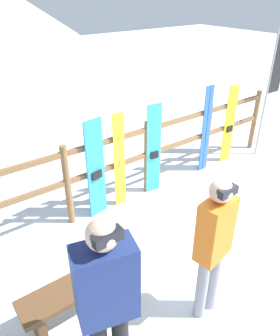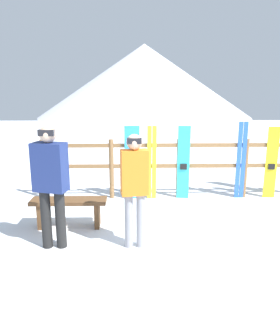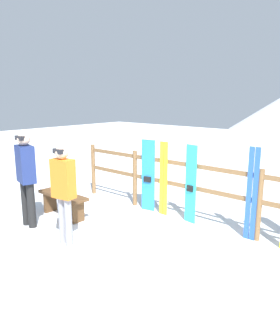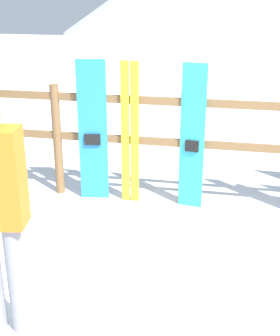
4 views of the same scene
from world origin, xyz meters
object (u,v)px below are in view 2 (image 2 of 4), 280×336
Objects in this scene: ski_pair_yellow at (152,163)px; person_orange at (134,182)px; snowboard_yellow at (271,163)px; person_navy at (51,179)px; snowboard_cyan at (183,163)px; bench at (69,207)px; snowboard_blue at (132,163)px; ski_pair_blue at (241,161)px.

person_orange is at bearing -99.56° from ski_pair_yellow.
snowboard_yellow is at bearing -0.07° from ski_pair_yellow.
person_navy reaches higher than snowboard_cyan.
ski_pair_yellow reaches higher than bench.
ski_pair_blue is at bearing 0.08° from snowboard_blue.
snowboard_yellow is at bearing 28.23° from person_navy.
person_navy is at bearing -151.77° from snowboard_yellow.
person_navy is at bearing -125.33° from ski_pair_yellow.
person_orange is 1.10× the size of snowboard_yellow.
person_navy is 1.16× the size of snowboard_cyan.
person_orange is at bearing -0.74° from person_navy.
bench is 1.50m from person_orange.
ski_pair_yellow is 2.58m from snowboard_yellow.
ski_pair_blue is at bearing 32.57° from person_navy.
bench is 0.81× the size of snowboard_blue.
person_orange is at bearing -88.97° from snowboard_blue.
ski_pair_yellow is 1.92m from ski_pair_blue.
snowboard_cyan is (0.68, -0.00, -0.00)m from ski_pair_yellow.
ski_pair_blue is (1.24, 0.00, 0.05)m from snowboard_cyan.
person_navy is at bearing -96.78° from bench.
person_orange is at bearing -34.02° from bench.
snowboard_blue is 1.02× the size of snowboard_yellow.
snowboard_cyan is (1.10, -0.00, -0.00)m from snowboard_blue.
snowboard_yellow is (4.07, 1.49, 0.41)m from bench.
ski_pair_yellow is at bearing 179.93° from snowboard_yellow.
snowboard_cyan reaches higher than snowboard_yellow.
person_orange reaches higher than ski_pair_blue.
ski_pair_yellow is (0.38, 2.25, -0.22)m from person_orange.
person_orange reaches higher than snowboard_cyan.
bench is at bearing -125.80° from snowboard_blue.
snowboard_yellow is at bearing -0.00° from snowboard_blue.
snowboard_blue is 0.42m from ski_pair_yellow.
ski_pair_blue is at bearing 23.68° from bench.
bench is at bearing -159.85° from snowboard_yellow.
bench is at bearing 83.22° from person_navy.
ski_pair_yellow is at bearing 180.00° from ski_pair_blue.
bench is 1.02m from person_navy.
ski_pair_yellow is (1.50, 1.50, 0.43)m from bench.
ski_pair_yellow is 1.00× the size of snowboard_cyan.
snowboard_cyan is at bearing 64.83° from person_orange.
snowboard_blue reaches higher than bench.
bench is at bearing -135.00° from ski_pair_yellow.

